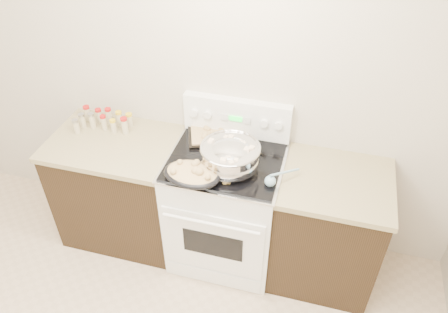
% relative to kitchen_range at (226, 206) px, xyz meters
% --- Properties ---
extents(room_shell, '(4.10, 3.60, 2.75)m').
position_rel_kitchen_range_xyz_m(room_shell, '(-0.35, -1.42, 1.21)').
color(room_shell, beige).
rests_on(room_shell, ground).
extents(counter_left, '(0.93, 0.67, 0.92)m').
position_rel_kitchen_range_xyz_m(counter_left, '(-0.83, 0.01, -0.03)').
color(counter_left, black).
rests_on(counter_left, ground).
extents(counter_right, '(0.73, 0.67, 0.92)m').
position_rel_kitchen_range_xyz_m(counter_right, '(0.73, 0.01, -0.03)').
color(counter_right, black).
rests_on(counter_right, ground).
extents(kitchen_range, '(0.78, 0.73, 1.22)m').
position_rel_kitchen_range_xyz_m(kitchen_range, '(0.00, 0.00, 0.00)').
color(kitchen_range, white).
rests_on(kitchen_range, ground).
extents(mixing_bowl, '(0.48, 0.48, 0.23)m').
position_rel_kitchen_range_xyz_m(mixing_bowl, '(0.05, -0.09, 0.54)').
color(mixing_bowl, silver).
rests_on(mixing_bowl, kitchen_range).
extents(roasting_pan, '(0.39, 0.29, 0.12)m').
position_rel_kitchen_range_xyz_m(roasting_pan, '(-0.15, -0.26, 0.50)').
color(roasting_pan, black).
rests_on(roasting_pan, kitchen_range).
extents(baking_sheet, '(0.50, 0.42, 0.06)m').
position_rel_kitchen_range_xyz_m(baking_sheet, '(-0.12, 0.23, 0.47)').
color(baking_sheet, black).
rests_on(baking_sheet, kitchen_range).
extents(wooden_spoon, '(0.06, 0.25, 0.04)m').
position_rel_kitchen_range_xyz_m(wooden_spoon, '(0.06, -0.20, 0.46)').
color(wooden_spoon, tan).
rests_on(wooden_spoon, kitchen_range).
extents(blue_ladle, '(0.20, 0.20, 0.09)m').
position_rel_kitchen_range_xyz_m(blue_ladle, '(0.34, -0.17, 0.48)').
color(blue_ladle, '#7AA1B7').
rests_on(blue_ladle, kitchen_range).
extents(spice_jars, '(0.39, 0.23, 0.13)m').
position_rel_kitchen_range_xyz_m(spice_jars, '(-0.97, 0.15, 0.49)').
color(spice_jars, '#BFB28C').
rests_on(spice_jars, counter_left).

